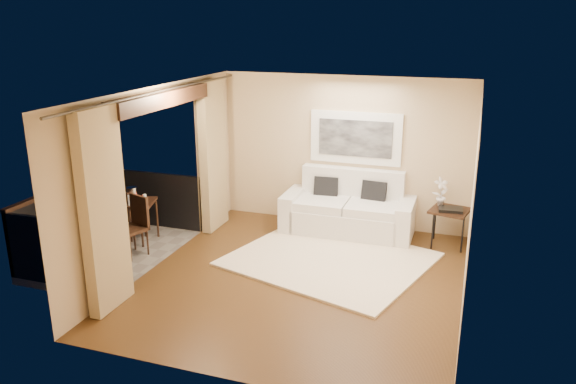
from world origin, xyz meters
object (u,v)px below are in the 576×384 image
at_px(side_table, 450,213).
at_px(balcony_chair_far, 127,211).
at_px(sofa, 349,211).
at_px(orchid, 441,192).
at_px(ice_bucket, 132,193).
at_px(balcony_chair_near, 136,221).
at_px(bistro_table, 136,206).

relative_size(side_table, balcony_chair_far, 0.80).
relative_size(sofa, orchid, 4.65).
height_order(side_table, ice_bucket, ice_bucket).
distance_m(sofa, orchid, 1.62).
xyz_separation_m(side_table, balcony_chair_near, (-4.70, -1.94, -0.02)).
height_order(balcony_chair_far, balcony_chair_near, balcony_chair_near).
distance_m(side_table, orchid, 0.37).
xyz_separation_m(side_table, ice_bucket, (-5.15, -1.33, 0.21)).
height_order(bistro_table, ice_bucket, ice_bucket).
height_order(orchid, ice_bucket, orchid).
xyz_separation_m(orchid, ice_bucket, (-4.98, -1.47, -0.09)).
bearing_deg(orchid, sofa, -178.69).
distance_m(bistro_table, balcony_chair_far, 0.22).
bearing_deg(side_table, orchid, 141.39).
bearing_deg(ice_bucket, balcony_chair_near, -53.66).
relative_size(side_table, balcony_chair_near, 0.73).
bearing_deg(ice_bucket, bistro_table, -40.58).
height_order(orchid, balcony_chair_near, orchid).
bearing_deg(bistro_table, balcony_chair_near, -57.61).
xyz_separation_m(sofa, balcony_chair_far, (-3.50, -1.55, 0.12)).
bearing_deg(orchid, ice_bucket, -163.55).
bearing_deg(balcony_chair_near, balcony_chair_far, 155.04).
distance_m(sofa, side_table, 1.73).
height_order(sofa, bistro_table, sofa).
relative_size(sofa, bistro_table, 3.09).
bearing_deg(balcony_chair_far, orchid, -145.57).
height_order(sofa, balcony_chair_near, sofa).
bearing_deg(balcony_chair_near, orchid, 43.76).
bearing_deg(balcony_chair_far, bistro_table, -162.92).
xyz_separation_m(bistro_table, balcony_chair_near, (0.31, -0.49, -0.06)).
distance_m(orchid, balcony_chair_near, 4.99).
bearing_deg(sofa, orchid, 0.80).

